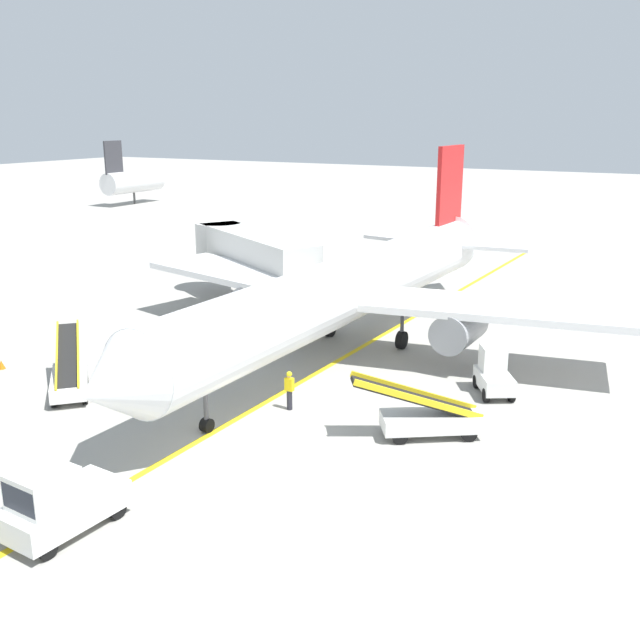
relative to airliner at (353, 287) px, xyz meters
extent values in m
plane|color=#9E9B93|center=(1.96, -12.02, -3.42)|extent=(300.00, 300.00, 0.00)
cube|color=yellow|center=(-0.02, -7.02, -3.41)|extent=(3.47, 79.95, 0.01)
cylinder|color=white|center=(-0.02, -0.54, 0.03)|extent=(4.49, 30.11, 3.30)
cone|color=white|center=(-0.66, -16.73, 0.03)|extent=(3.33, 2.53, 3.23)
cone|color=white|center=(0.63, 15.84, 0.43)|extent=(3.24, 2.92, 3.14)
cube|color=white|center=(7.52, 0.66, -0.37)|extent=(13.56, 6.53, 0.36)
cylinder|color=gray|center=(5.84, -0.28, -1.37)|extent=(2.03, 3.27, 1.90)
cube|color=white|center=(-7.45, 1.25, -0.37)|extent=(13.68, 7.47, 0.36)
cylinder|color=gray|center=(-5.85, 0.19, -1.37)|extent=(2.03, 3.27, 1.90)
cube|color=red|center=(0.53, 13.44, 4.08)|extent=(0.44, 4.01, 5.20)
cube|color=white|center=(3.51, 12.93, 0.43)|extent=(5.39, 2.71, 0.24)
cube|color=white|center=(-2.48, 13.16, 0.43)|extent=(5.51, 3.09, 0.24)
cylinder|color=#4C4C51|center=(-0.48, -12.04, -1.86)|extent=(0.20, 0.20, 3.12)
cylinder|color=black|center=(-0.48, -12.04, -3.14)|extent=(0.37, 0.57, 0.56)
cylinder|color=#4C4C51|center=(2.26, 1.37, -1.86)|extent=(0.20, 0.20, 3.12)
cylinder|color=black|center=(2.26, 1.37, -2.94)|extent=(0.39, 0.97, 0.96)
cylinder|color=#4C4C51|center=(-2.14, 1.54, -1.86)|extent=(0.20, 0.20, 3.12)
cylinder|color=black|center=(-2.14, 1.54, -2.94)|extent=(0.39, 0.97, 0.96)
cube|color=black|center=(-0.58, -14.73, 0.38)|extent=(2.84, 1.11, 0.60)
cube|color=beige|center=(-9.09, 4.73, 0.18)|extent=(11.68, 8.28, 2.50)
cylinder|color=beige|center=(-14.02, 7.60, 0.18)|extent=(3.20, 3.20, 2.50)
cylinder|color=#59595B|center=(-7.54, 3.83, -2.24)|extent=(0.56, 0.56, 2.35)
cube|color=#333338|center=(-7.54, 3.83, -3.17)|extent=(1.80, 1.40, 0.50)
cube|color=silver|center=(0.01, -19.63, -2.72)|extent=(2.19, 3.74, 0.80)
cube|color=silver|center=(-0.04, -20.25, -1.77)|extent=(1.65, 1.74, 1.10)
cube|color=black|center=(-0.10, -21.02, -1.77)|extent=(1.43, 0.20, 0.77)
cylinder|color=black|center=(0.72, -20.95, -3.12)|extent=(0.27, 0.62, 0.60)
cylinder|color=black|center=(-0.89, -20.82, -3.12)|extent=(0.27, 0.62, 0.60)
cylinder|color=black|center=(0.92, -18.44, -3.12)|extent=(0.27, 0.62, 0.60)
cylinder|color=black|center=(-0.69, -18.30, -3.12)|extent=(0.27, 0.62, 0.60)
cube|color=silver|center=(8.33, -2.81, -2.77)|extent=(2.34, 2.73, 0.70)
cube|color=silver|center=(8.12, -2.44, -1.87)|extent=(1.44, 1.46, 1.10)
cube|color=black|center=(7.86, -2.00, -1.87)|extent=(0.88, 0.56, 0.77)
cylinder|color=black|center=(7.43, -2.36, -3.12)|extent=(0.49, 0.63, 0.60)
cylinder|color=black|center=(8.38, -1.80, -3.12)|extent=(0.49, 0.63, 0.60)
cylinder|color=black|center=(8.28, -3.81, -3.12)|extent=(0.49, 0.63, 0.60)
cylinder|color=black|center=(9.23, -3.25, -3.12)|extent=(0.49, 0.63, 0.60)
cube|color=silver|center=(-8.24, -11.71, -2.82)|extent=(3.75, 3.74, 0.60)
cylinder|color=black|center=(-9.63, -11.22, -3.12)|extent=(0.58, 0.58, 0.60)
cylinder|color=black|center=(-8.73, -10.32, -3.12)|extent=(0.58, 0.58, 0.60)
cylinder|color=black|center=(-7.74, -13.10, -3.12)|extent=(0.58, 0.58, 0.60)
cylinder|color=black|center=(-6.84, -12.19, -3.12)|extent=(0.58, 0.58, 0.60)
cube|color=black|center=(-8.66, -11.28, -1.87)|extent=(4.18, 4.16, 1.76)
cube|color=yellow|center=(-8.98, -11.60, -1.75)|extent=(3.61, 3.60, 1.84)
cube|color=yellow|center=(-8.34, -10.97, -1.75)|extent=(3.61, 3.60, 1.84)
cube|color=silver|center=(7.34, -8.21, -2.82)|extent=(4.00, 3.35, 0.60)
cylinder|color=black|center=(6.58, -9.47, -3.12)|extent=(0.62, 0.51, 0.60)
cylinder|color=black|center=(5.88, -8.41, -3.12)|extent=(0.62, 0.51, 0.60)
cylinder|color=black|center=(8.80, -8.00, -3.12)|extent=(0.62, 0.51, 0.60)
cylinder|color=black|center=(8.10, -6.94, -3.12)|extent=(0.62, 0.51, 0.60)
cube|color=black|center=(6.84, -8.54, -1.87)|extent=(4.66, 3.50, 1.76)
cube|color=yellow|center=(7.09, -8.91, -1.75)|extent=(4.23, 2.83, 1.84)
cube|color=yellow|center=(6.59, -8.16, -1.75)|extent=(4.23, 2.83, 1.84)
cube|color=#A5A5A8|center=(-5.96, -6.92, -2.98)|extent=(3.01, 1.93, 0.16)
cube|color=#4C4C51|center=(-4.13, -7.22, -3.00)|extent=(0.90, 0.22, 0.08)
cylinder|color=#4C4C51|center=(-3.69, -7.30, -3.00)|extent=(0.12, 0.12, 0.05)
cube|color=gray|center=(-5.83, -6.18, -2.73)|extent=(2.77, 0.51, 0.50)
cube|color=gray|center=(-6.08, -7.66, -2.73)|extent=(2.77, 0.51, 0.50)
cylinder|color=black|center=(-4.82, -6.50, -3.24)|extent=(0.37, 0.18, 0.36)
cylinder|color=black|center=(-5.02, -7.69, -3.24)|extent=(0.37, 0.18, 0.36)
cylinder|color=black|center=(-6.90, -6.16, -3.24)|extent=(0.37, 0.18, 0.36)
cylinder|color=black|center=(-7.09, -7.35, -3.24)|extent=(0.37, 0.18, 0.36)
cylinder|color=#26262D|center=(1.23, -8.58, -2.99)|extent=(0.24, 0.24, 0.85)
cube|color=yellow|center=(1.23, -8.58, -2.29)|extent=(0.36, 0.22, 0.56)
sphere|color=tan|center=(1.23, -8.58, -1.90)|extent=(0.20, 0.20, 0.20)
sphere|color=yellow|center=(1.23, -8.58, -1.84)|extent=(0.24, 0.24, 0.24)
cone|color=orange|center=(-13.77, -10.89, -3.20)|extent=(0.36, 0.36, 0.44)
cylinder|color=silver|center=(-55.96, 45.00, -0.32)|extent=(3.00, 10.00, 3.00)
cylinder|color=#3F3F3F|center=(-55.96, 45.00, -2.62)|extent=(0.30, 0.30, 1.60)
cube|color=#333338|center=(-55.96, 41.50, 3.18)|extent=(0.24, 3.20, 4.40)
camera|label=1|loc=(15.73, -32.78, 8.47)|focal=40.45mm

